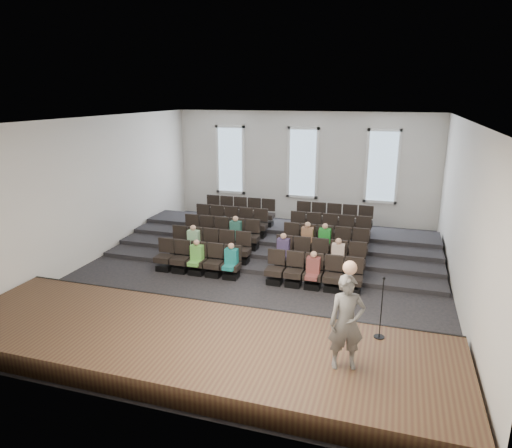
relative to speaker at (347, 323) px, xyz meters
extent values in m
plane|color=black|center=(-3.41, 5.29, -1.47)|extent=(14.00, 14.00, 0.00)
cube|color=white|center=(-3.41, 5.29, 3.54)|extent=(12.00, 14.00, 0.02)
cube|color=silver|center=(-3.41, 12.31, 1.03)|extent=(12.00, 0.04, 5.00)
cube|color=silver|center=(-3.41, -1.73, 1.03)|extent=(12.00, 0.04, 5.00)
cube|color=silver|center=(-9.43, 5.29, 1.03)|extent=(0.04, 14.00, 5.00)
cube|color=silver|center=(2.61, 5.29, 1.03)|extent=(0.04, 14.00, 5.00)
cube|color=#46321E|center=(-3.41, 0.19, -1.22)|extent=(11.80, 3.60, 0.50)
cube|color=black|center=(-3.41, 1.96, -1.22)|extent=(11.80, 0.06, 0.52)
cube|color=black|center=(-3.41, 7.62, -1.40)|extent=(11.80, 4.80, 0.15)
cube|color=black|center=(-3.41, 8.14, -1.32)|extent=(11.80, 3.75, 0.30)
cube|color=black|center=(-3.41, 8.67, -1.25)|extent=(11.80, 2.70, 0.45)
cube|color=black|center=(-3.41, 9.19, -1.17)|extent=(11.80, 1.65, 0.60)
cube|color=black|center=(-6.54, 4.69, -1.37)|extent=(0.47, 0.43, 0.20)
cube|color=black|center=(-6.54, 4.69, -1.06)|extent=(0.55, 0.50, 0.19)
cube|color=black|center=(-6.54, 4.90, -0.65)|extent=(0.55, 0.08, 0.50)
cube|color=black|center=(-5.94, 4.69, -1.37)|extent=(0.47, 0.43, 0.20)
cube|color=black|center=(-5.94, 4.69, -1.06)|extent=(0.55, 0.50, 0.19)
cube|color=black|center=(-5.94, 4.90, -0.65)|extent=(0.55, 0.08, 0.50)
cube|color=black|center=(-5.34, 4.69, -1.37)|extent=(0.47, 0.43, 0.20)
cube|color=black|center=(-5.34, 4.69, -1.06)|extent=(0.55, 0.50, 0.19)
cube|color=black|center=(-5.34, 4.90, -0.65)|extent=(0.55, 0.08, 0.50)
cube|color=black|center=(-4.74, 4.69, -1.37)|extent=(0.47, 0.43, 0.20)
cube|color=black|center=(-4.74, 4.69, -1.06)|extent=(0.55, 0.50, 0.19)
cube|color=black|center=(-4.74, 4.90, -0.65)|extent=(0.55, 0.08, 0.50)
cube|color=black|center=(-4.14, 4.69, -1.37)|extent=(0.47, 0.43, 0.20)
cube|color=black|center=(-4.14, 4.69, -1.06)|extent=(0.55, 0.50, 0.19)
cube|color=black|center=(-4.14, 4.90, -0.65)|extent=(0.55, 0.08, 0.50)
cube|color=black|center=(-2.69, 4.69, -1.37)|extent=(0.47, 0.43, 0.20)
cube|color=black|center=(-2.69, 4.69, -1.06)|extent=(0.55, 0.50, 0.19)
cube|color=black|center=(-2.69, 4.90, -0.65)|extent=(0.55, 0.08, 0.50)
cube|color=black|center=(-2.09, 4.69, -1.37)|extent=(0.47, 0.43, 0.20)
cube|color=black|center=(-2.09, 4.69, -1.06)|extent=(0.55, 0.50, 0.19)
cube|color=black|center=(-2.09, 4.90, -0.65)|extent=(0.55, 0.08, 0.50)
cube|color=black|center=(-1.49, 4.69, -1.37)|extent=(0.47, 0.43, 0.20)
cube|color=black|center=(-1.49, 4.69, -1.06)|extent=(0.55, 0.50, 0.19)
cube|color=black|center=(-1.49, 4.90, -0.65)|extent=(0.55, 0.08, 0.50)
cube|color=black|center=(-0.89, 4.69, -1.37)|extent=(0.47, 0.43, 0.20)
cube|color=black|center=(-0.89, 4.69, -1.06)|extent=(0.55, 0.50, 0.19)
cube|color=black|center=(-0.89, 4.90, -0.65)|extent=(0.55, 0.08, 0.50)
cube|color=black|center=(-0.29, 4.69, -1.37)|extent=(0.47, 0.43, 0.20)
cube|color=black|center=(-0.29, 4.69, -1.06)|extent=(0.55, 0.50, 0.19)
cube|color=black|center=(-0.29, 4.90, -0.65)|extent=(0.55, 0.08, 0.50)
cube|color=black|center=(-6.54, 5.74, -1.22)|extent=(0.47, 0.43, 0.20)
cube|color=black|center=(-6.54, 5.74, -0.91)|extent=(0.55, 0.50, 0.19)
cube|color=black|center=(-6.54, 5.95, -0.50)|extent=(0.55, 0.08, 0.50)
cube|color=black|center=(-5.94, 5.74, -1.22)|extent=(0.47, 0.43, 0.20)
cube|color=black|center=(-5.94, 5.74, -0.91)|extent=(0.55, 0.50, 0.19)
cube|color=black|center=(-5.94, 5.95, -0.50)|extent=(0.55, 0.08, 0.50)
cube|color=black|center=(-5.34, 5.74, -1.22)|extent=(0.47, 0.43, 0.20)
cube|color=black|center=(-5.34, 5.74, -0.91)|extent=(0.55, 0.50, 0.19)
cube|color=black|center=(-5.34, 5.95, -0.50)|extent=(0.55, 0.08, 0.50)
cube|color=black|center=(-4.74, 5.74, -1.22)|extent=(0.47, 0.43, 0.20)
cube|color=black|center=(-4.74, 5.74, -0.91)|extent=(0.55, 0.50, 0.19)
cube|color=black|center=(-4.74, 5.95, -0.50)|extent=(0.55, 0.08, 0.50)
cube|color=black|center=(-4.14, 5.74, -1.22)|extent=(0.47, 0.43, 0.20)
cube|color=black|center=(-4.14, 5.74, -0.91)|extent=(0.55, 0.50, 0.19)
cube|color=black|center=(-4.14, 5.95, -0.50)|extent=(0.55, 0.08, 0.50)
cube|color=black|center=(-2.69, 5.74, -1.22)|extent=(0.47, 0.43, 0.20)
cube|color=black|center=(-2.69, 5.74, -0.91)|extent=(0.55, 0.50, 0.19)
cube|color=black|center=(-2.69, 5.95, -0.50)|extent=(0.55, 0.08, 0.50)
cube|color=black|center=(-2.09, 5.74, -1.22)|extent=(0.47, 0.43, 0.20)
cube|color=black|center=(-2.09, 5.74, -0.91)|extent=(0.55, 0.50, 0.19)
cube|color=black|center=(-2.09, 5.95, -0.50)|extent=(0.55, 0.08, 0.50)
cube|color=black|center=(-1.49, 5.74, -1.22)|extent=(0.47, 0.43, 0.20)
cube|color=black|center=(-1.49, 5.74, -0.91)|extent=(0.55, 0.50, 0.19)
cube|color=black|center=(-1.49, 5.95, -0.50)|extent=(0.55, 0.08, 0.50)
cube|color=black|center=(-0.89, 5.74, -1.22)|extent=(0.47, 0.43, 0.20)
cube|color=black|center=(-0.89, 5.74, -0.91)|extent=(0.55, 0.50, 0.19)
cube|color=black|center=(-0.89, 5.95, -0.50)|extent=(0.55, 0.08, 0.50)
cube|color=black|center=(-0.29, 5.74, -1.22)|extent=(0.47, 0.43, 0.20)
cube|color=black|center=(-0.29, 5.74, -0.91)|extent=(0.55, 0.50, 0.19)
cube|color=black|center=(-0.29, 5.95, -0.50)|extent=(0.55, 0.08, 0.50)
cube|color=black|center=(-6.54, 6.79, -1.07)|extent=(0.47, 0.42, 0.20)
cube|color=black|center=(-6.54, 6.79, -0.76)|extent=(0.55, 0.50, 0.19)
cube|color=black|center=(-6.54, 7.00, -0.35)|extent=(0.55, 0.08, 0.50)
cube|color=black|center=(-5.94, 6.79, -1.07)|extent=(0.47, 0.42, 0.20)
cube|color=black|center=(-5.94, 6.79, -0.76)|extent=(0.55, 0.50, 0.19)
cube|color=black|center=(-5.94, 7.00, -0.35)|extent=(0.55, 0.08, 0.50)
cube|color=black|center=(-5.34, 6.79, -1.07)|extent=(0.47, 0.42, 0.20)
cube|color=black|center=(-5.34, 6.79, -0.76)|extent=(0.55, 0.50, 0.19)
cube|color=black|center=(-5.34, 7.00, -0.35)|extent=(0.55, 0.08, 0.50)
cube|color=black|center=(-4.74, 6.79, -1.07)|extent=(0.47, 0.42, 0.20)
cube|color=black|center=(-4.74, 6.79, -0.76)|extent=(0.55, 0.50, 0.19)
cube|color=black|center=(-4.74, 7.00, -0.35)|extent=(0.55, 0.08, 0.50)
cube|color=black|center=(-4.14, 6.79, -1.07)|extent=(0.47, 0.42, 0.20)
cube|color=black|center=(-4.14, 6.79, -0.76)|extent=(0.55, 0.50, 0.19)
cube|color=black|center=(-4.14, 7.00, -0.35)|extent=(0.55, 0.08, 0.50)
cube|color=black|center=(-2.69, 6.79, -1.07)|extent=(0.47, 0.42, 0.20)
cube|color=black|center=(-2.69, 6.79, -0.76)|extent=(0.55, 0.50, 0.19)
cube|color=black|center=(-2.69, 7.00, -0.35)|extent=(0.55, 0.08, 0.50)
cube|color=black|center=(-2.09, 6.79, -1.07)|extent=(0.47, 0.42, 0.20)
cube|color=black|center=(-2.09, 6.79, -0.76)|extent=(0.55, 0.50, 0.19)
cube|color=black|center=(-2.09, 7.00, -0.35)|extent=(0.55, 0.08, 0.50)
cube|color=black|center=(-1.49, 6.79, -1.07)|extent=(0.47, 0.42, 0.20)
cube|color=black|center=(-1.49, 6.79, -0.76)|extent=(0.55, 0.50, 0.19)
cube|color=black|center=(-1.49, 7.00, -0.35)|extent=(0.55, 0.08, 0.50)
cube|color=black|center=(-0.89, 6.79, -1.07)|extent=(0.47, 0.42, 0.20)
cube|color=black|center=(-0.89, 6.79, -0.76)|extent=(0.55, 0.50, 0.19)
cube|color=black|center=(-0.89, 7.00, -0.35)|extent=(0.55, 0.08, 0.50)
cube|color=black|center=(-0.29, 6.79, -1.07)|extent=(0.47, 0.42, 0.20)
cube|color=black|center=(-0.29, 6.79, -0.76)|extent=(0.55, 0.50, 0.19)
cube|color=black|center=(-0.29, 7.00, -0.35)|extent=(0.55, 0.08, 0.50)
cube|color=black|center=(-6.54, 7.84, -0.92)|extent=(0.47, 0.42, 0.20)
cube|color=black|center=(-6.54, 7.84, -0.61)|extent=(0.55, 0.50, 0.19)
cube|color=black|center=(-6.54, 8.05, -0.20)|extent=(0.55, 0.08, 0.50)
cube|color=black|center=(-5.94, 7.84, -0.92)|extent=(0.47, 0.42, 0.20)
cube|color=black|center=(-5.94, 7.84, -0.61)|extent=(0.55, 0.50, 0.19)
cube|color=black|center=(-5.94, 8.05, -0.20)|extent=(0.55, 0.08, 0.50)
cube|color=black|center=(-5.34, 7.84, -0.92)|extent=(0.47, 0.42, 0.20)
cube|color=black|center=(-5.34, 7.84, -0.61)|extent=(0.55, 0.50, 0.19)
cube|color=black|center=(-5.34, 8.05, -0.20)|extent=(0.55, 0.08, 0.50)
cube|color=black|center=(-4.74, 7.84, -0.92)|extent=(0.47, 0.42, 0.20)
cube|color=black|center=(-4.74, 7.84, -0.61)|extent=(0.55, 0.50, 0.19)
cube|color=black|center=(-4.74, 8.05, -0.20)|extent=(0.55, 0.08, 0.50)
cube|color=black|center=(-4.14, 7.84, -0.92)|extent=(0.47, 0.42, 0.20)
cube|color=black|center=(-4.14, 7.84, -0.61)|extent=(0.55, 0.50, 0.19)
cube|color=black|center=(-4.14, 8.05, -0.20)|extent=(0.55, 0.08, 0.50)
cube|color=black|center=(-2.69, 7.84, -0.92)|extent=(0.47, 0.42, 0.20)
cube|color=black|center=(-2.69, 7.84, -0.61)|extent=(0.55, 0.50, 0.19)
cube|color=black|center=(-2.69, 8.05, -0.20)|extent=(0.55, 0.08, 0.50)
cube|color=black|center=(-2.09, 7.84, -0.92)|extent=(0.47, 0.42, 0.20)
cube|color=black|center=(-2.09, 7.84, -0.61)|extent=(0.55, 0.50, 0.19)
cube|color=black|center=(-2.09, 8.05, -0.20)|extent=(0.55, 0.08, 0.50)
cube|color=black|center=(-1.49, 7.84, -0.92)|extent=(0.47, 0.42, 0.20)
cube|color=black|center=(-1.49, 7.84, -0.61)|extent=(0.55, 0.50, 0.19)
cube|color=black|center=(-1.49, 8.05, -0.20)|extent=(0.55, 0.08, 0.50)
cube|color=black|center=(-0.89, 7.84, -0.92)|extent=(0.47, 0.42, 0.20)
cube|color=black|center=(-0.89, 7.84, -0.61)|extent=(0.55, 0.50, 0.19)
cube|color=black|center=(-0.89, 8.05, -0.20)|extent=(0.55, 0.08, 0.50)
cube|color=black|center=(-0.29, 7.84, -0.92)|extent=(0.47, 0.42, 0.20)
cube|color=black|center=(-0.29, 7.84, -0.61)|extent=(0.55, 0.50, 0.19)
cube|color=black|center=(-0.29, 8.05, -0.20)|extent=(0.55, 0.08, 0.50)
cube|color=black|center=(-6.54, 8.89, -0.77)|extent=(0.47, 0.42, 0.20)
cube|color=black|center=(-6.54, 8.89, -0.46)|extent=(0.55, 0.50, 0.19)
cube|color=black|center=(-6.54, 9.10, -0.05)|extent=(0.55, 0.08, 0.50)
cube|color=black|center=(-5.94, 8.89, -0.77)|extent=(0.47, 0.42, 0.20)
cube|color=black|center=(-5.94, 8.89, -0.46)|extent=(0.55, 0.50, 0.19)
cube|color=black|center=(-5.94, 9.10, -0.05)|extent=(0.55, 0.08, 0.50)
cube|color=black|center=(-5.34, 8.89, -0.77)|extent=(0.47, 0.42, 0.20)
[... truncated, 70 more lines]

